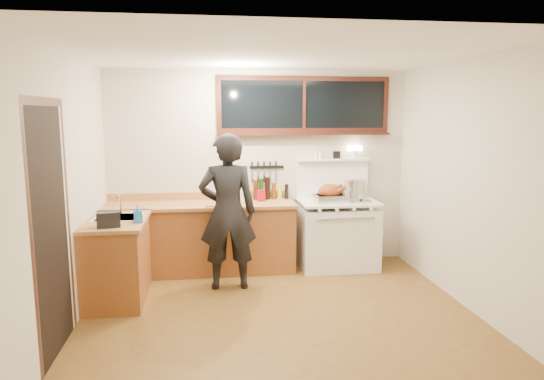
{
  "coord_description": "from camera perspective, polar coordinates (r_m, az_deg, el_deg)",
  "views": [
    {
      "loc": [
        -0.7,
        -4.69,
        2.04
      ],
      "look_at": [
        0.05,
        0.85,
        1.15
      ],
      "focal_mm": 32.0,
      "sensor_mm": 36.0,
      "label": 1
    }
  ],
  "objects": [
    {
      "name": "man",
      "position": [
        5.63,
        -5.24,
        -2.59
      ],
      "size": [
        0.67,
        0.44,
        1.82
      ],
      "color": "black",
      "rests_on": "ground"
    },
    {
      "name": "ground_plane",
      "position": [
        5.17,
        0.74,
        -14.33
      ],
      "size": [
        4.0,
        3.5,
        0.02
      ],
      "primitive_type": "cube",
      "color": "#583A17"
    },
    {
      "name": "soap_bottle",
      "position": [
        5.28,
        -15.5,
        -2.69
      ],
      "size": [
        0.1,
        0.1,
        0.19
      ],
      "color": "blue",
      "rests_on": "counter_left"
    },
    {
      "name": "toaster",
      "position": [
        5.18,
        -18.7,
        -3.29
      ],
      "size": [
        0.25,
        0.2,
        0.16
      ],
      "color": "black",
      "rests_on": "counter_left"
    },
    {
      "name": "pot_lid",
      "position": [
        6.38,
        10.41,
        -1.29
      ],
      "size": [
        0.35,
        0.35,
        0.04
      ],
      "color": "silver",
      "rests_on": "vintage_stove"
    },
    {
      "name": "cutting_board",
      "position": [
        6.1,
        -5.7,
        -1.26
      ],
      "size": [
        0.46,
        0.37,
        0.14
      ],
      "color": "#A36F40",
      "rests_on": "counter_back"
    },
    {
      "name": "bottle_cluster",
      "position": [
        6.45,
        -0.51,
        0.02
      ],
      "size": [
        0.47,
        0.07,
        0.3
      ],
      "color": "black",
      "rests_on": "counter_back"
    },
    {
      "name": "saucepan",
      "position": [
        6.55,
        8.38,
        -0.49
      ],
      "size": [
        0.19,
        0.31,
        0.13
      ],
      "color": "silver",
      "rests_on": "vintage_stove"
    },
    {
      "name": "left_doorway",
      "position": [
        4.44,
        -24.46,
        -4.19
      ],
      "size": [
        0.02,
        1.04,
        2.17
      ],
      "color": "black",
      "rests_on": "ground"
    },
    {
      "name": "back_window",
      "position": [
        6.54,
        3.8,
        9.23
      ],
      "size": [
        2.32,
        0.13,
        0.77
      ],
      "color": "black",
      "rests_on": "room_shell"
    },
    {
      "name": "counter_back",
      "position": [
        6.35,
        -8.4,
        -5.52
      ],
      "size": [
        2.44,
        0.64,
        1.0
      ],
      "color": "brown",
      "rests_on": "ground"
    },
    {
      "name": "roast_turkey",
      "position": [
        6.3,
        6.83,
        -0.53
      ],
      "size": [
        0.44,
        0.33,
        0.24
      ],
      "color": "silver",
      "rests_on": "vintage_stove"
    },
    {
      "name": "vintage_stove",
      "position": [
        6.53,
        7.66,
        -4.97
      ],
      "size": [
        1.02,
        0.74,
        1.6
      ],
      "color": "white",
      "rests_on": "ground"
    },
    {
      "name": "sink_unit",
      "position": [
        5.61,
        -17.61,
        -3.67
      ],
      "size": [
        0.5,
        0.45,
        0.37
      ],
      "color": "white",
      "rests_on": "counter_left"
    },
    {
      "name": "pitcher",
      "position": [
        6.38,
        -3.57,
        -0.4
      ],
      "size": [
        0.12,
        0.12,
        0.19
      ],
      "color": "white",
      "rests_on": "counter_back"
    },
    {
      "name": "room_shell",
      "position": [
        4.76,
        0.78,
        4.34
      ],
      "size": [
        4.1,
        3.6,
        2.65
      ],
      "color": "beige",
      "rests_on": "ground"
    },
    {
      "name": "knife_strip",
      "position": [
        6.51,
        -0.75,
        2.62
      ],
      "size": [
        0.46,
        0.03,
        0.28
      ],
      "color": "black",
      "rests_on": "room_shell"
    },
    {
      "name": "coffee_tin",
      "position": [
        6.33,
        -1.31,
        -0.67
      ],
      "size": [
        0.11,
        0.09,
        0.15
      ],
      "color": "maroon",
      "rests_on": "counter_back"
    },
    {
      "name": "counter_left",
      "position": [
        5.64,
        -17.75,
        -7.76
      ],
      "size": [
        0.64,
        1.09,
        0.9
      ],
      "color": "brown",
      "rests_on": "ground"
    },
    {
      "name": "stockpot",
      "position": [
        6.69,
        9.65,
        0.21
      ],
      "size": [
        0.35,
        0.35,
        0.26
      ],
      "color": "silver",
      "rests_on": "vintage_stove"
    }
  ]
}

